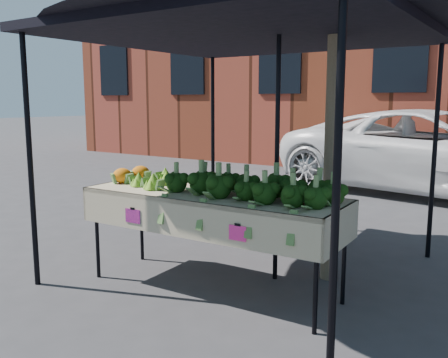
# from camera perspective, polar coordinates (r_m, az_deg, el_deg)

# --- Properties ---
(ground) EXTENTS (90.00, 90.00, 0.00)m
(ground) POSITION_cam_1_polar(r_m,az_deg,el_deg) (4.55, -0.89, -12.96)
(ground) COLOR #343437
(table) EXTENTS (2.42, 0.87, 0.90)m
(table) POSITION_cam_1_polar(r_m,az_deg,el_deg) (4.44, -1.44, -7.38)
(table) COLOR #C2B692
(table) RESTS_ON ground
(canopy) EXTENTS (3.16, 3.16, 2.74)m
(canopy) POSITION_cam_1_polar(r_m,az_deg,el_deg) (4.81, 2.97, 5.06)
(canopy) COLOR black
(canopy) RESTS_ON ground
(broccoli_heap) EXTENTS (1.60, 0.57, 0.26)m
(broccoli_heap) POSITION_cam_1_polar(r_m,az_deg,el_deg) (4.12, 3.17, -0.40)
(broccoli_heap) COLOR black
(broccoli_heap) RESTS_ON table
(romanesco_cluster) EXTENTS (0.43, 0.57, 0.20)m
(romanesco_cluster) POSITION_cam_1_polar(r_m,az_deg,el_deg) (4.75, -7.81, 0.42)
(romanesco_cluster) COLOR #83AB36
(romanesco_cluster) RESTS_ON table
(cauliflower_pair) EXTENTS (0.23, 0.43, 0.18)m
(cauliflower_pair) POSITION_cam_1_polar(r_m,az_deg,el_deg) (5.02, -10.75, 0.70)
(cauliflower_pair) COLOR orange
(cauliflower_pair) RESTS_ON table
(vehicle) EXTENTS (1.97, 2.81, 5.61)m
(vehicle) POSITION_cam_1_polar(r_m,az_deg,el_deg) (9.80, 24.13, 14.74)
(vehicle) COLOR white
(vehicle) RESTS_ON ground
(street_tree) EXTENTS (2.42, 2.42, 4.77)m
(street_tree) POSITION_cam_1_polar(r_m,az_deg,el_deg) (4.71, 13.13, 17.17)
(street_tree) COLOR #1E4C14
(street_tree) RESTS_ON ground
(building_left) EXTENTS (12.00, 8.00, 9.00)m
(building_left) POSITION_cam_1_polar(r_m,az_deg,el_deg) (17.37, 8.40, 18.23)
(building_left) COLOR maroon
(building_left) RESTS_ON ground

